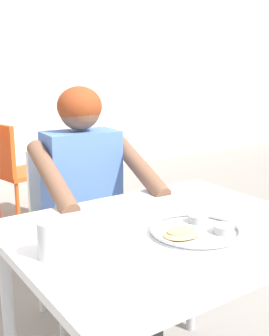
{
  "coord_description": "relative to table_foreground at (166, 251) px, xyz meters",
  "views": [
    {
      "loc": [
        -0.82,
        -1.0,
        1.27
      ],
      "look_at": [
        0.06,
        0.27,
        0.9
      ],
      "focal_mm": 44.53,
      "sensor_mm": 36.0,
      "label": 1
    }
  ],
  "objects": [
    {
      "name": "table_foreground",
      "position": [
        0.0,
        0.0,
        0.0
      ],
      "size": [
        1.01,
        0.81,
        0.75
      ],
      "color": "silver",
      "rests_on": "ground"
    },
    {
      "name": "thali_tray",
      "position": [
        0.05,
        -0.09,
        0.1
      ],
      "size": [
        0.3,
        0.3,
        0.03
      ],
      "color": "#B7BABF",
      "rests_on": "table_foreground"
    },
    {
      "name": "drinking_cup",
      "position": [
        -0.41,
        0.01,
        0.14
      ],
      "size": [
        0.08,
        0.08,
        0.11
      ],
      "color": "silver",
      "rests_on": "table_foreground"
    },
    {
      "name": "chair_foreground",
      "position": [
        0.05,
        0.82,
        -0.17
      ],
      "size": [
        0.43,
        0.44,
        0.87
      ],
      "color": "silver",
      "rests_on": "ground"
    },
    {
      "name": "diner_foreground",
      "position": [
        0.03,
        0.6,
        0.05
      ],
      "size": [
        0.52,
        0.58,
        1.2
      ],
      "color": "#3F3F3F",
      "rests_on": "ground"
    },
    {
      "name": "chair_red_right",
      "position": [
        0.25,
        2.31,
        -0.19
      ],
      "size": [
        0.49,
        0.48,
        0.85
      ],
      "color": "#D04B19",
      "rests_on": "ground"
    }
  ]
}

